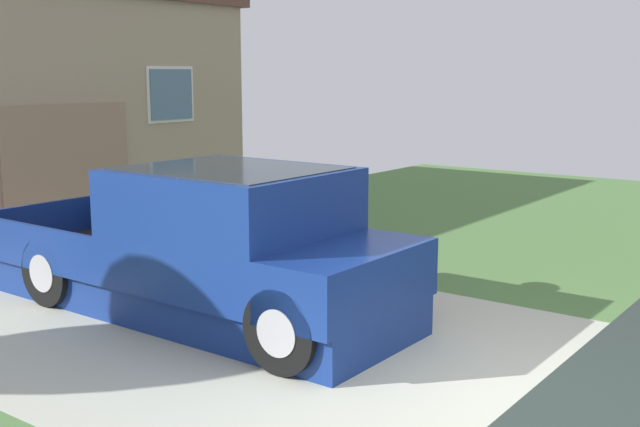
% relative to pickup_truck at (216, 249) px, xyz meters
% --- Properties ---
extents(pickup_truck, '(2.09, 5.54, 1.68)m').
position_rel_pickup_truck_xyz_m(pickup_truck, '(0.00, 0.00, 0.00)').
color(pickup_truck, navy).
rests_on(pickup_truck, ground).
extents(person_with_hat, '(0.49, 0.48, 1.58)m').
position_rel_pickup_truck_xyz_m(person_with_hat, '(1.31, -0.66, 0.08)').
color(person_with_hat, black).
rests_on(person_with_hat, ground).
extents(handbag, '(0.33, 0.14, 0.38)m').
position_rel_pickup_truck_xyz_m(handbag, '(1.13, -0.93, -0.65)').
color(handbag, '#B24C56').
rests_on(handbag, ground).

